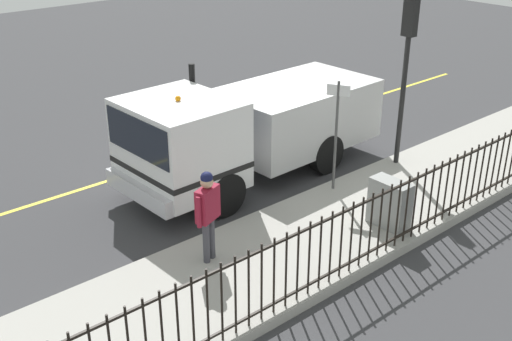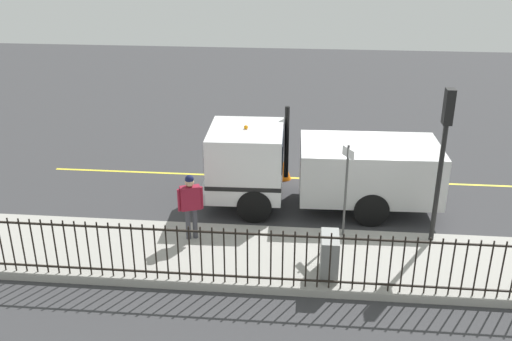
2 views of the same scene
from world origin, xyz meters
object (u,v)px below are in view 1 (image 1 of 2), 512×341
worker_standing (208,207)px  utility_cabinet (390,204)px  street_sign (337,124)px  traffic_light_near (407,49)px  work_truck (242,127)px  traffic_cone (171,151)px

worker_standing → utility_cabinet: 3.74m
worker_standing → street_sign: (-0.53, 3.85, 0.47)m
traffic_light_near → work_truck: bearing=57.7°
traffic_light_near → traffic_cone: size_ratio=6.05×
traffic_cone → traffic_light_near: bearing=45.3°
worker_standing → traffic_cone: (-4.42, 2.13, -0.93)m
worker_standing → utility_cabinet: size_ratio=1.80×
worker_standing → utility_cabinet: worker_standing is taller
worker_standing → traffic_light_near: 6.34m
traffic_light_near → utility_cabinet: size_ratio=4.04×
work_truck → worker_standing: work_truck is taller
street_sign → traffic_cone: bearing=-156.1°
utility_cabinet → traffic_cone: (-5.74, -1.31, -0.34)m
traffic_light_near → traffic_cone: bearing=44.8°
work_truck → street_sign: (1.97, 0.99, 0.40)m
work_truck → traffic_cone: (-1.92, -0.73, -1.00)m
work_truck → street_sign: 2.24m
work_truck → worker_standing: 3.80m
traffic_cone → street_sign: bearing=23.9°
worker_standing → traffic_light_near: size_ratio=0.44×
worker_standing → street_sign: street_sign is taller
utility_cabinet → traffic_light_near: bearing=124.8°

